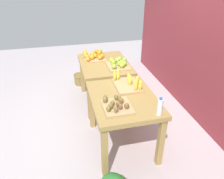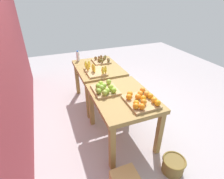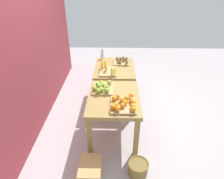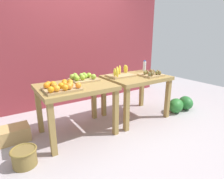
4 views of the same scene
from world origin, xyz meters
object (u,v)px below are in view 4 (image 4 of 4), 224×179
apple_bin (83,78)px  water_bottle (144,66)px  wicker_basket (24,157)px  orange_bin (61,87)px  display_table_right (136,82)px  cardboard_produce_box (14,134)px  banana_crate (120,74)px  watermelon_pile (181,104)px  kiwi_bin (151,74)px  display_table_left (76,93)px

apple_bin → water_bottle: water_bottle is taller
wicker_basket → orange_bin: bearing=20.4°
display_table_right → water_bottle: bearing=32.0°
orange_bin → cardboard_produce_box: orange_bin is taller
cardboard_produce_box → orange_bin: bearing=-37.4°
wicker_basket → banana_crate: bearing=16.0°
water_bottle → cardboard_produce_box: size_ratio=0.53×
banana_crate → water_bottle: water_bottle is taller
apple_bin → watermelon_pile: (1.84, -0.48, -0.67)m
banana_crate → watermelon_pile: 1.40m
display_table_right → orange_bin: (-1.37, -0.15, 0.16)m
kiwi_bin → water_bottle: size_ratio=1.70×
apple_bin → watermelon_pile: size_ratio=0.57×
apple_bin → wicker_basket: (-1.00, -0.54, -0.69)m
display_table_right → wicker_basket: (-1.92, -0.35, -0.53)m
watermelon_pile → wicker_basket: 2.83m
display_table_right → orange_bin: bearing=-173.9°
display_table_right → banana_crate: (-0.24, 0.13, 0.15)m
apple_bin → water_bottle: 1.37m
apple_bin → kiwi_bin: 1.19m
kiwi_bin → apple_bin: bearing=163.7°
apple_bin → banana_crate: banana_crate is taller
apple_bin → banana_crate: (0.68, -0.06, -0.00)m
display_table_left → banana_crate: (0.88, 0.13, 0.15)m
water_bottle → cardboard_produce_box: 2.51m
kiwi_bin → watermelon_pile: bearing=-12.1°
watermelon_pile → cardboard_produce_box: size_ratio=1.83×
orange_bin → wicker_basket: size_ratio=1.55×
display_table_right → apple_bin: (-0.92, 0.19, 0.16)m
kiwi_bin → water_bottle: bearing=61.5°
apple_bin → banana_crate: bearing=-4.7°
apple_bin → cardboard_produce_box: 1.25m
display_table_right → cardboard_produce_box: display_table_right is taller
apple_bin → water_bottle: bearing=3.8°
apple_bin → wicker_basket: 1.32m
watermelon_pile → display_table_left: bearing=171.7°
display_table_right → wicker_basket: bearing=-169.7°
display_table_right → apple_bin: apple_bin is taller
cardboard_produce_box → apple_bin: bearing=-6.3°
display_table_left → wicker_basket: 1.02m
display_table_right → apple_bin: bearing=168.5°
apple_bin → kiwi_bin: (1.14, -0.33, -0.01)m
display_table_right → watermelon_pile: 1.09m
orange_bin → banana_crate: size_ratio=1.02×
apple_bin → cardboard_produce_box: apple_bin is taller
water_bottle → wicker_basket: (-2.36, -0.63, -0.74)m
banana_crate → cardboard_produce_box: bearing=174.3°
kiwi_bin → cardboard_produce_box: kiwi_bin is taller
orange_bin → apple_bin: size_ratio=1.08×
display_table_left → cardboard_produce_box: 1.04m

